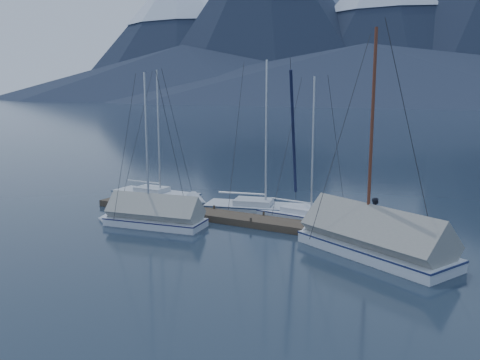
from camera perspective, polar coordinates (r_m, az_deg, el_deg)
name	(u,v)px	position (r m, az deg, el deg)	size (l,w,h in m)	color
ground	(220,232)	(24.42, -2.30, -5.81)	(1000.00, 1000.00, 0.00)	black
dock	(240,220)	(26.05, 0.00, -4.53)	(18.00, 1.50, 0.54)	#382D23
mooring_posts	(232,214)	(26.23, -0.96, -3.89)	(15.12, 1.52, 0.35)	#382D23
sailboat_open_left	(166,197)	(31.68, -8.26, -1.93)	(6.57, 2.81, 8.65)	silver
sailboat_open_mid	(274,210)	(27.98, 3.86, -3.43)	(7.13, 3.59, 9.08)	silver
sailboat_open_right	(319,219)	(26.43, 8.82, -4.37)	(6.25, 2.62, 8.09)	silver
sailboat_covered_near	(364,240)	(21.90, 13.72, -6.60)	(8.02, 5.36, 10.08)	white
sailboat_covered_far	(147,217)	(25.88, -10.40, -4.13)	(6.09, 2.77, 8.26)	white
person	(376,216)	(23.38, 14.98, -3.91)	(0.60, 0.40, 1.65)	black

